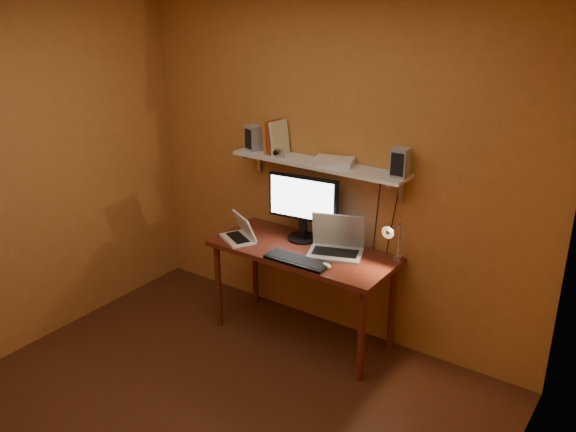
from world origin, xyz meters
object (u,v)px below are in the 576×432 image
Objects in this scene: shelf_camera at (277,152)px; keyboard at (297,261)px; netbook at (241,233)px; mouse at (326,265)px; monitor at (303,204)px; router at (334,162)px; wall_shelf at (318,164)px; desk_lamp at (393,238)px; speaker_right at (400,163)px; laptop at (337,243)px; speaker_left at (254,138)px; desk at (303,259)px.

keyboard is at bearing -40.14° from shelf_camera.
netbook is 0.80m from mouse.
router is (0.23, 0.04, 0.36)m from monitor.
wall_shelf reaches higher than keyboard.
netbook is 1.19m from desk_lamp.
netbook is at bearing -167.06° from speaker_right.
laptop is 0.78m from speaker_right.
wall_shelf is at bearing 12.61° from monitor.
monitor is 1.18× the size of keyboard.
monitor reaches higher than netbook.
speaker_left reaches higher than keyboard.
laptop is 0.96× the size of keyboard.
desk_lamp is at bearing -78.83° from speaker_right.
monitor reaches higher than desk.
netbook is 0.67m from shelf_camera.
desk is 0.72m from wall_shelf.
keyboard is 1.27× the size of desk_lamp.
router is (0.62, 0.32, 0.59)m from netbook.
desk is at bearing 1.37° from speaker_left.
monitor is (-0.10, 0.16, 0.37)m from desk.
shelf_camera is 0.46m from router.
keyboard reaches higher than desk.
shelf_camera reaches higher than laptop.
mouse is 1.19m from speaker_left.
netbook is (-0.49, -0.12, 0.14)m from desk.
desk_lamp is (0.66, -0.07, -0.40)m from wall_shelf.
wall_shelf is 3.07× the size of laptop.
router is (0.46, 0.05, -0.01)m from shelf_camera.
desk is at bearing -63.82° from monitor.
laptop is at bearing 64.44° from keyboard.
keyboard is 0.99m from speaker_right.
desk_lamp is 1.88× the size of speaker_right.
monitor is 1.23× the size of laptop.
wall_shelf reaches higher than monitor.
desk_lamp is 0.52m from speaker_right.
speaker_left is at bearing 168.36° from monitor.
desk is at bearing 165.44° from mouse.
desk is 3.73× the size of desk_lamp.
router is (-0.53, 0.07, 0.44)m from desk_lamp.
keyboard is 0.22m from mouse.
shelf_camera is (-0.33, 0.14, 0.74)m from desk.
desk is 12.98× the size of shelf_camera.
keyboard is at bearing -95.26° from router.
mouse is (0.80, -0.05, -0.04)m from netbook.
laptop is 0.81m from shelf_camera.
shelf_camera is (0.25, -0.05, -0.07)m from speaker_left.
mouse is 0.87m from speaker_right.
wall_shelf reaches higher than laptop.
keyboard is (0.58, -0.10, -0.04)m from netbook.
speaker_right reaches higher than speaker_left.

